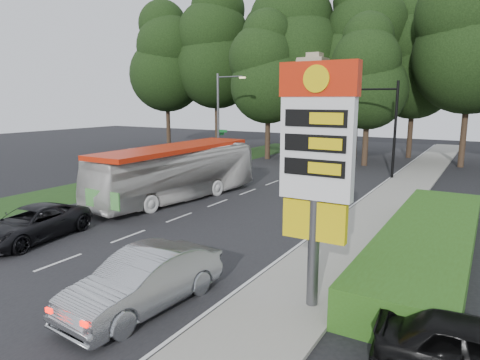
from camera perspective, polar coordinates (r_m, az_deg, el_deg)
The scene contains 21 objects.
ground at distance 16.95m, azimuth -24.38°, elevation -10.59°, with size 120.00×120.00×0.00m, color black.
road_surface at distance 25.36m, azimuth -1.74°, elevation -2.66°, with size 14.00×80.00×0.02m, color black.
sidewalk_right at distance 22.14m, azimuth 17.27°, elevation -5.02°, with size 3.00×80.00×0.12m, color gray.
grass_verge_left at distance 35.64m, azimuth -9.51°, elevation 1.11°, with size 5.00×50.00×0.02m, color #193814.
hedge at distance 17.72m, azimuth 23.81°, elevation -7.57°, with size 3.00×14.00×1.20m, color #2A5115.
gas_station_pylon at distance 11.63m, azimuth 10.18°, elevation 3.45°, with size 2.10×0.45×6.85m.
traffic_signal_mast at distance 33.70m, azimuth 17.86°, elevation 8.17°, with size 6.10×0.35×7.20m.
streetlight_signs at distance 36.89m, azimuth -2.64°, elevation 8.49°, with size 2.75×0.98×8.00m.
monument at distance 41.71m, azimuth 9.35°, elevation 9.53°, with size 3.00×3.00×10.05m.
tree_far_west at distance 54.89m, azimuth -9.81°, elevation 15.61°, with size 8.96×8.96×17.60m.
tree_west_mid at distance 52.99m, azimuth -3.19°, elevation 17.02°, with size 9.80×9.80×19.25m.
tree_west_near at distance 51.54m, azimuth 3.88°, elevation 15.32°, with size 8.40×8.40×16.50m.
tree_center_left at distance 46.03m, azimuth 7.40°, elevation 18.32°, with size 10.08×10.08×19.80m.
tree_center_right at distance 45.79m, azimuth 15.63°, elevation 16.80°, with size 9.24×9.24×18.15m.
tree_east_near at distance 46.55m, azimuth 22.36°, elevation 14.64°, with size 8.12×8.12×15.95m.
tree_east_mid at distance 42.24m, azimuth 28.68°, elevation 16.92°, with size 9.52×9.52×18.70m.
tree_monument_left at distance 42.52m, azimuth 3.80°, elevation 14.49°, with size 7.28×7.28×14.30m.
tree_monument_right at distance 39.60m, azimuth 16.84°, elevation 13.37°, with size 6.72×6.72×13.20m.
transit_bus at distance 25.44m, azimuth -8.50°, elevation 0.91°, with size 2.68×11.46×3.19m, color silver.
sedan_silver at distance 12.72m, azimuth -12.67°, elevation -12.94°, with size 1.77×5.07×1.67m, color #9DA0A4.
suv_charcoal at distance 20.13m, azimuth -26.11°, elevation -5.27°, with size 2.37×5.15×1.43m, color black.
Camera 1 is at (13.22, -8.83, 5.89)m, focal length 32.00 mm.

